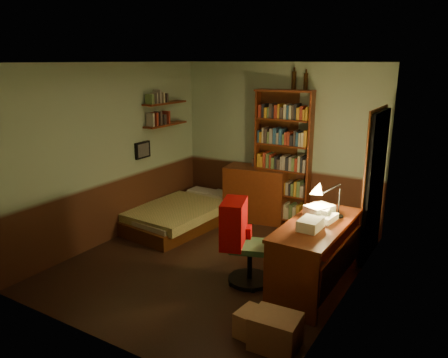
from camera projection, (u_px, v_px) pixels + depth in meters
The scene contains 24 objects.
floor at pixel (214, 262), 5.88m from camera, with size 3.50×4.00×0.02m, color black.
ceiling at pixel (213, 61), 5.19m from camera, with size 3.50×4.00×0.02m, color silver.
wall_back at pixel (279, 143), 7.19m from camera, with size 3.50×0.02×2.60m, color #8DA283.
wall_left at pixel (113, 153), 6.41m from camera, with size 0.02×4.00×2.60m, color #8DA283.
wall_right at pixel (353, 189), 4.65m from camera, with size 0.02×4.00×2.60m, color #8DA283.
wall_front at pixel (92, 215), 3.88m from camera, with size 3.50×0.02×2.60m, color #8DA283.
doorway at pixel (375, 186), 5.83m from camera, with size 0.06×0.90×2.00m, color black.
door_trim at pixel (372, 186), 5.84m from camera, with size 0.02×0.98×2.08m, color #3F1D0A.
bed at pixel (184, 207), 7.16m from camera, with size 1.07×1.99×0.59m, color olive.
dresser at pixel (256, 193), 7.36m from camera, with size 1.02×0.51×0.91m, color #59210E.
mini_stereo at pixel (260, 162), 7.33m from camera, with size 0.22×0.17×0.12m, color #B2B2B7.
bookshelf at pixel (283, 158), 7.04m from camera, with size 0.94×0.29×2.18m, color #59210E.
bottle_left at pixel (294, 80), 6.76m from camera, with size 0.07×0.07×0.28m, color black.
bottle_right at pixel (306, 82), 6.67m from camera, with size 0.07×0.07×0.25m, color black.
desk at pixel (315, 256), 5.11m from camera, with size 0.64×1.53×0.82m, color #59210E.
paper_stack at pixel (319, 211), 5.22m from camera, with size 0.24×0.32×0.13m, color silver.
desk_lamp at pixel (340, 190), 5.11m from camera, with size 0.20×0.20×0.66m, color black.
office_chair at pixel (250, 246), 5.22m from camera, with size 0.48×0.42×0.96m, color #35623E.
red_jacket at pixel (246, 180), 5.20m from camera, with size 0.26×0.48×0.57m, color #B40809.
wall_shelf_lower at pixel (166, 124), 7.18m from camera, with size 0.20×0.90×0.03m, color #59210E.
wall_shelf_upper at pixel (165, 103), 7.09m from camera, with size 0.20×0.90×0.03m, color #59210E.
framed_picture at pixel (143, 150), 6.90m from camera, with size 0.04×0.32×0.26m, color black.
cardboard_box_a at pixel (275, 331), 4.10m from camera, with size 0.44×0.36×0.33m, color #A57757.
cardboard_box_b at pixel (256, 325), 4.26m from camera, with size 0.37×0.30×0.26m, color #A57757.
Camera 1 is at (2.89, -4.53, 2.63)m, focal length 35.00 mm.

